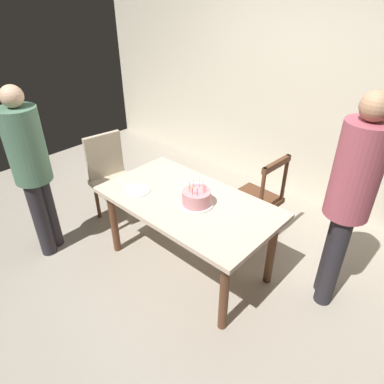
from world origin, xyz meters
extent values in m
plane|color=#9E9384|center=(0.00, 0.00, 0.00)|extent=(6.40, 6.40, 0.00)
cube|color=beige|center=(0.00, 1.85, 1.30)|extent=(6.40, 0.10, 2.60)
cube|color=beige|center=(0.00, 0.00, 0.71)|extent=(1.53, 0.85, 0.04)
cylinder|color=#56331E|center=(-0.66, -0.32, 0.34)|extent=(0.07, 0.07, 0.69)
cylinder|color=#56331E|center=(0.66, -0.32, 0.34)|extent=(0.07, 0.07, 0.69)
cylinder|color=#56331E|center=(-0.66, 0.32, 0.34)|extent=(0.07, 0.07, 0.69)
cylinder|color=#56331E|center=(0.66, 0.32, 0.34)|extent=(0.07, 0.07, 0.69)
cylinder|color=silver|center=(0.10, 0.00, 0.73)|extent=(0.28, 0.28, 0.01)
cylinder|color=#D18C93|center=(0.10, 0.00, 0.80)|extent=(0.24, 0.24, 0.12)
cylinder|color=#F2994C|center=(0.16, 0.01, 0.89)|extent=(0.01, 0.01, 0.05)
sphere|color=#FFC64C|center=(0.16, 0.01, 0.92)|extent=(0.01, 0.01, 0.01)
cylinder|color=#E54C4C|center=(0.15, 0.04, 0.89)|extent=(0.01, 0.01, 0.05)
sphere|color=#FFC64C|center=(0.15, 0.04, 0.92)|extent=(0.01, 0.01, 0.01)
cylinder|color=#D872CC|center=(0.11, 0.06, 0.89)|extent=(0.01, 0.01, 0.05)
sphere|color=#FFC64C|center=(0.11, 0.06, 0.92)|extent=(0.01, 0.01, 0.01)
cylinder|color=#4C7FE5|center=(0.07, 0.06, 0.89)|extent=(0.01, 0.01, 0.05)
sphere|color=#FFC64C|center=(0.07, 0.06, 0.92)|extent=(0.01, 0.01, 0.01)
cylinder|color=#F2994C|center=(0.04, 0.03, 0.89)|extent=(0.01, 0.01, 0.05)
sphere|color=#FFC64C|center=(0.04, 0.03, 0.92)|extent=(0.01, 0.01, 0.01)
cylinder|color=#F2994C|center=(0.04, -0.02, 0.89)|extent=(0.01, 0.01, 0.05)
sphere|color=#FFC64C|center=(0.04, -0.02, 0.92)|extent=(0.01, 0.01, 0.01)
cylinder|color=yellow|center=(0.07, -0.06, 0.89)|extent=(0.01, 0.01, 0.05)
sphere|color=#FFC64C|center=(0.07, -0.06, 0.92)|extent=(0.01, 0.01, 0.01)
cylinder|color=#E54C4C|center=(0.11, -0.06, 0.89)|extent=(0.01, 0.01, 0.05)
sphere|color=#FFC64C|center=(0.11, -0.06, 0.92)|extent=(0.01, 0.01, 0.01)
cylinder|color=#E54C4C|center=(0.15, -0.04, 0.89)|extent=(0.01, 0.01, 0.05)
sphere|color=#FFC64C|center=(0.15, -0.04, 0.92)|extent=(0.01, 0.01, 0.01)
cylinder|color=white|center=(-0.42, -0.19, 0.73)|extent=(0.22, 0.22, 0.01)
cylinder|color=white|center=(-0.08, 0.19, 0.73)|extent=(0.22, 0.22, 0.01)
cube|color=silver|center=(-0.58, -0.20, 0.73)|extent=(0.18, 0.02, 0.01)
cube|color=silver|center=(-0.24, 0.18, 0.73)|extent=(0.18, 0.06, 0.01)
cube|color=#56331E|center=(0.19, 0.74, 0.45)|extent=(0.46, 0.46, 0.05)
cylinder|color=#56331E|center=(0.03, 0.92, 0.21)|extent=(0.04, 0.04, 0.42)
cylinder|color=#56331E|center=(0.01, 0.58, 0.21)|extent=(0.04, 0.04, 0.42)
cylinder|color=#56331E|center=(0.37, 0.91, 0.21)|extent=(0.04, 0.04, 0.42)
cylinder|color=#56331E|center=(0.35, 0.57, 0.21)|extent=(0.04, 0.04, 0.42)
cylinder|color=#56331E|center=(0.40, 0.91, 0.70)|extent=(0.04, 0.04, 0.50)
cylinder|color=#56331E|center=(0.38, 0.55, 0.70)|extent=(0.04, 0.04, 0.50)
cube|color=#56331E|center=(0.39, 0.73, 0.92)|extent=(0.06, 0.40, 0.06)
cube|color=tan|center=(-1.06, 0.02, 0.45)|extent=(0.50, 0.50, 0.05)
cylinder|color=#56331E|center=(-0.92, -0.18, 0.21)|extent=(0.04, 0.04, 0.42)
cylinder|color=#56331E|center=(-0.87, 0.16, 0.21)|extent=(0.04, 0.04, 0.42)
cylinder|color=#56331E|center=(-1.26, -0.13, 0.21)|extent=(0.04, 0.04, 0.42)
cylinder|color=#56331E|center=(-1.20, 0.21, 0.21)|extent=(0.04, 0.04, 0.42)
cube|color=tan|center=(-1.26, 0.05, 0.70)|extent=(0.11, 0.40, 0.50)
cylinder|color=#262328|center=(-1.13, -0.80, 0.39)|extent=(0.14, 0.14, 0.79)
cylinder|color=#262328|center=(-1.20, -0.69, 0.39)|extent=(0.14, 0.14, 0.79)
cylinder|color=#4C7259|center=(-1.17, -0.75, 1.11)|extent=(0.32, 0.32, 0.66)
sphere|color=#D8AD8C|center=(-1.17, -0.75, 1.53)|extent=(0.18, 0.18, 0.18)
cylinder|color=#262328|center=(1.07, 0.57, 0.42)|extent=(0.14, 0.14, 0.85)
cylinder|color=#262328|center=(1.12, 0.45, 0.42)|extent=(0.14, 0.14, 0.85)
cylinder|color=#A54C59|center=(1.10, 0.51, 1.20)|extent=(0.32, 0.32, 0.70)
sphere|color=tan|center=(1.10, 0.51, 1.65)|extent=(0.19, 0.19, 0.19)
camera|label=1|loc=(1.66, -1.75, 2.30)|focal=32.06mm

